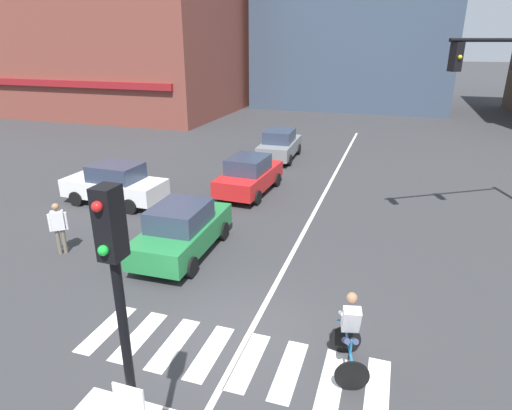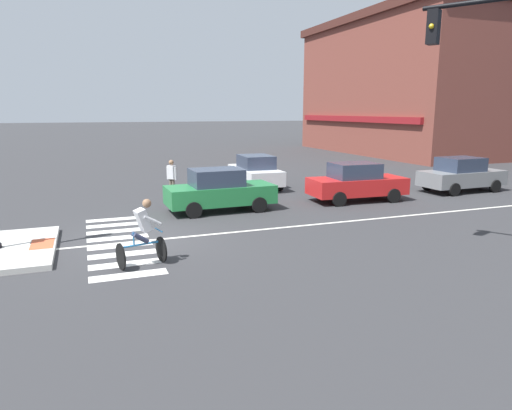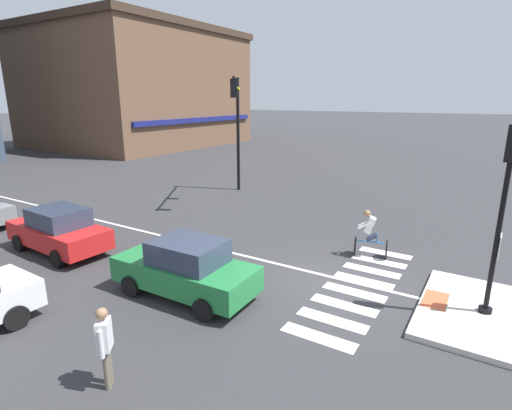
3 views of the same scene
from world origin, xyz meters
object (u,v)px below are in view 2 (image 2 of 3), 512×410
Objects in this scene: cyclist at (143,232)px; car_red_westbound_far at (356,182)px; car_white_cross_left at (255,172)px; car_grey_westbound_distant at (461,175)px; pedestrian_at_curb_left at (172,175)px; car_green_westbound_near at (219,190)px.

car_red_westbound_far is at bearing 119.30° from cyclist.
cyclist is (10.12, -6.73, 0.06)m from car_white_cross_left.
car_grey_westbound_distant is 2.49× the size of pedestrian_at_curb_left.
pedestrian_at_curb_left is at bearing -161.78° from car_green_westbound_near.
pedestrian_at_curb_left reaches higher than car_grey_westbound_distant.
car_red_westbound_far is 8.11m from pedestrian_at_curb_left.
cyclist reaches higher than car_green_westbound_near.
car_grey_westbound_distant is at bearing 75.60° from pedestrian_at_curb_left.
cyclist is at bearing -14.57° from pedestrian_at_curb_left.
car_green_westbound_near and car_grey_westbound_distant have the same top height.
car_red_westbound_far is 5.53m from car_white_cross_left.
car_red_westbound_far is at bearing 31.00° from car_white_cross_left.
car_green_westbound_near is 1.00× the size of car_grey_westbound_distant.
pedestrian_at_curb_left is (-3.58, -1.18, 0.17)m from car_green_westbound_near.
cyclist is at bearing -70.08° from car_grey_westbound_distant.
car_green_westbound_near is 1.00× the size of car_white_cross_left.
cyclist is 9.34m from pedestrian_at_curb_left.
car_green_westbound_near is at bearing 147.16° from cyclist.
car_red_westbound_far is at bearing 63.11° from pedestrian_at_curb_left.
car_grey_westbound_distant is at bearing 90.86° from car_green_westbound_near.
car_grey_westbound_distant is 2.47× the size of cyclist.
cyclist is (5.37, -9.58, 0.06)m from car_red_westbound_far.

